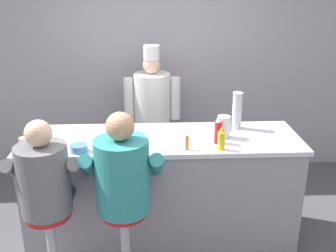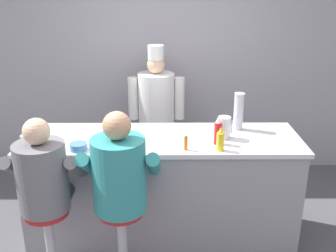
{
  "view_description": "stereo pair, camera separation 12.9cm",
  "coord_description": "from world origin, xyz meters",
  "views": [
    {
      "loc": [
        -0.09,
        -2.82,
        2.33
      ],
      "look_at": [
        0.06,
        0.33,
        1.15
      ],
      "focal_mm": 42.0,
      "sensor_mm": 36.0,
      "label": 1
    },
    {
      "loc": [
        0.04,
        -2.82,
        2.33
      ],
      "look_at": [
        0.06,
        0.33,
        1.15
      ],
      "focal_mm": 42.0,
      "sensor_mm": 36.0,
      "label": 2
    }
  ],
  "objects": [
    {
      "name": "water_pitcher_clear",
      "position": [
        0.54,
        0.35,
        1.12
      ],
      "size": [
        0.13,
        0.11,
        0.2
      ],
      "color": "silver",
      "rests_on": "diner_counter"
    },
    {
      "name": "breakfast_plate",
      "position": [
        -0.36,
        0.26,
        1.04
      ],
      "size": [
        0.25,
        0.25,
        0.05
      ],
      "color": "white",
      "rests_on": "diner_counter"
    },
    {
      "name": "cup_stack_steel",
      "position": [
        0.7,
        0.57,
        1.2
      ],
      "size": [
        0.09,
        0.09,
        0.34
      ],
      "color": "#B7BABF",
      "rests_on": "diner_counter"
    },
    {
      "name": "cook_in_whites_near",
      "position": [
        -0.07,
        1.5,
        0.91
      ],
      "size": [
        0.65,
        0.41,
        1.65
      ],
      "color": "#232328",
      "rests_on": "ground_plane"
    },
    {
      "name": "diner_seated_teal",
      "position": [
        -0.31,
        -0.22,
        0.93
      ],
      "size": [
        0.6,
        0.6,
        1.47
      ],
      "color": "#B2B5BA",
      "rests_on": "ground_plane"
    },
    {
      "name": "diner_counter",
      "position": [
        0.0,
        0.37,
        0.51
      ],
      "size": [
        2.44,
        0.74,
        1.03
      ],
      "color": "gray",
      "rests_on": "ground_plane"
    },
    {
      "name": "diner_seated_grey",
      "position": [
        -0.87,
        -0.22,
        0.91
      ],
      "size": [
        0.57,
        0.56,
        1.42
      ],
      "color": "#B2B5BA",
      "rests_on": "ground_plane"
    },
    {
      "name": "cereal_bowl",
      "position": [
        -0.67,
        0.1,
        1.06
      ],
      "size": [
        0.14,
        0.14,
        0.06
      ],
      "color": "#4C7FB7",
      "rests_on": "diner_counter"
    },
    {
      "name": "hot_sauce_bottle_orange",
      "position": [
        0.2,
        0.1,
        1.08
      ],
      "size": [
        0.03,
        0.03,
        0.12
      ],
      "color": "orange",
      "rests_on": "diner_counter"
    },
    {
      "name": "ketchup_bottle_red",
      "position": [
        0.47,
        0.22,
        1.14
      ],
      "size": [
        0.07,
        0.07,
        0.24
      ],
      "color": "red",
      "rests_on": "diner_counter"
    },
    {
      "name": "wall_back",
      "position": [
        0.0,
        1.92,
        1.35
      ],
      "size": [
        10.0,
        0.06,
        2.7
      ],
      "color": "#99999E",
      "rests_on": "ground_plane"
    },
    {
      "name": "coffee_mug_tan",
      "position": [
        -1.14,
        0.23,
        1.06
      ],
      "size": [
        0.13,
        0.09,
        0.08
      ],
      "color": "beige",
      "rests_on": "diner_counter"
    },
    {
      "name": "mustard_bottle_yellow",
      "position": [
        0.47,
        0.09,
        1.12
      ],
      "size": [
        0.06,
        0.06,
        0.2
      ],
      "color": "yellow",
      "rests_on": "diner_counter"
    }
  ]
}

